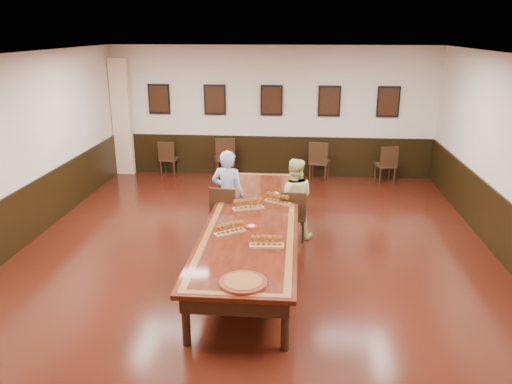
# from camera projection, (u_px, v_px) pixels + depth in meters

# --- Properties ---
(floor) EXTENTS (8.00, 10.00, 0.02)m
(floor) POSITION_uv_depth(u_px,v_px,m) (253.00, 261.00, 8.08)
(floor) COLOR black
(floor) RESTS_ON ground
(ceiling) EXTENTS (8.00, 10.00, 0.02)m
(ceiling) POSITION_uv_depth(u_px,v_px,m) (253.00, 55.00, 7.07)
(ceiling) COLOR white
(ceiling) RESTS_ON floor
(wall_back) EXTENTS (8.00, 0.02, 3.20)m
(wall_back) POSITION_uv_depth(u_px,v_px,m) (272.00, 112.00, 12.31)
(wall_back) COLOR beige
(wall_back) RESTS_ON floor
(wall_left) EXTENTS (0.02, 10.00, 3.20)m
(wall_left) POSITION_uv_depth(u_px,v_px,m) (2.00, 159.00, 7.90)
(wall_left) COLOR beige
(wall_left) RESTS_ON floor
(chair_man) EXTENTS (0.55, 0.58, 0.99)m
(chair_man) POSITION_uv_depth(u_px,v_px,m) (226.00, 212.00, 8.78)
(chair_man) COLOR #332016
(chair_man) RESTS_ON floor
(chair_woman) EXTENTS (0.44, 0.47, 0.93)m
(chair_woman) POSITION_uv_depth(u_px,v_px,m) (293.00, 214.00, 8.76)
(chair_woman) COLOR #332016
(chair_woman) RESTS_ON floor
(spare_chair_a) EXTENTS (0.44, 0.48, 0.89)m
(spare_chair_a) POSITION_uv_depth(u_px,v_px,m) (169.00, 158.00, 12.66)
(spare_chair_a) COLOR #332016
(spare_chair_a) RESTS_ON floor
(spare_chair_b) EXTENTS (0.59, 0.62, 1.02)m
(spare_chair_b) POSITION_uv_depth(u_px,v_px,m) (225.00, 157.00, 12.47)
(spare_chair_b) COLOR #332016
(spare_chair_b) RESTS_ON floor
(spare_chair_c) EXTENTS (0.56, 0.59, 0.98)m
(spare_chair_c) POSITION_uv_depth(u_px,v_px,m) (319.00, 161.00, 12.20)
(spare_chair_c) COLOR #332016
(spare_chair_c) RESTS_ON floor
(spare_chair_d) EXTENTS (0.51, 0.54, 0.92)m
(spare_chair_d) POSITION_uv_depth(u_px,v_px,m) (386.00, 164.00, 12.03)
(spare_chair_d) COLOR #332016
(spare_chair_d) RESTS_ON floor
(person_man) EXTENTS (0.64, 0.47, 1.59)m
(person_man) POSITION_uv_depth(u_px,v_px,m) (228.00, 194.00, 8.78)
(person_man) COLOR #5366D1
(person_man) RESTS_ON floor
(person_woman) EXTENTS (0.72, 0.56, 1.45)m
(person_woman) POSITION_uv_depth(u_px,v_px,m) (294.00, 199.00, 8.77)
(person_woman) COLOR #E3EA92
(person_woman) RESTS_ON floor
(pink_phone) EXTENTS (0.08, 0.14, 0.01)m
(pink_phone) POSITION_uv_depth(u_px,v_px,m) (292.00, 211.00, 8.10)
(pink_phone) COLOR #E64C6F
(pink_phone) RESTS_ON conference_table
(curtain) EXTENTS (0.45, 0.18, 2.90)m
(curtain) POSITION_uv_depth(u_px,v_px,m) (122.00, 117.00, 12.49)
(curtain) COLOR beige
(curtain) RESTS_ON floor
(wainscoting) EXTENTS (8.00, 10.00, 1.00)m
(wainscoting) POSITION_uv_depth(u_px,v_px,m) (253.00, 232.00, 7.92)
(wainscoting) COLOR black
(wainscoting) RESTS_ON floor
(conference_table) EXTENTS (1.40, 5.00, 0.76)m
(conference_table) POSITION_uv_depth(u_px,v_px,m) (253.00, 225.00, 7.88)
(conference_table) COLOR black
(conference_table) RESTS_ON floor
(posters) EXTENTS (6.14, 0.04, 0.74)m
(posters) POSITION_uv_depth(u_px,v_px,m) (272.00, 100.00, 12.15)
(posters) COLOR black
(posters) RESTS_ON wall_back
(flight_a) EXTENTS (0.53, 0.33, 0.19)m
(flight_a) POSITION_uv_depth(u_px,v_px,m) (248.00, 204.00, 8.14)
(flight_a) COLOR #9C6941
(flight_a) RESTS_ON conference_table
(flight_b) EXTENTS (0.47, 0.33, 0.17)m
(flight_b) POSITION_uv_depth(u_px,v_px,m) (278.00, 198.00, 8.45)
(flight_b) COLOR #9C6941
(flight_b) RESTS_ON conference_table
(flight_c) EXTENTS (0.46, 0.39, 0.17)m
(flight_c) POSITION_uv_depth(u_px,v_px,m) (230.00, 228.00, 7.19)
(flight_c) COLOR #9C6941
(flight_c) RESTS_ON conference_table
(flight_d) EXTENTS (0.48, 0.17, 0.18)m
(flight_d) POSITION_uv_depth(u_px,v_px,m) (267.00, 241.00, 6.75)
(flight_d) COLOR #9C6941
(flight_d) RESTS_ON conference_table
(red_plate_grp) EXTENTS (0.19, 0.19, 0.02)m
(red_plate_grp) POSITION_uv_depth(u_px,v_px,m) (251.00, 227.00, 7.43)
(red_plate_grp) COLOR red
(red_plate_grp) RESTS_ON conference_table
(carved_platter) EXTENTS (0.57, 0.57, 0.04)m
(carved_platter) POSITION_uv_depth(u_px,v_px,m) (243.00, 282.00, 5.78)
(carved_platter) COLOR #561B11
(carved_platter) RESTS_ON conference_table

